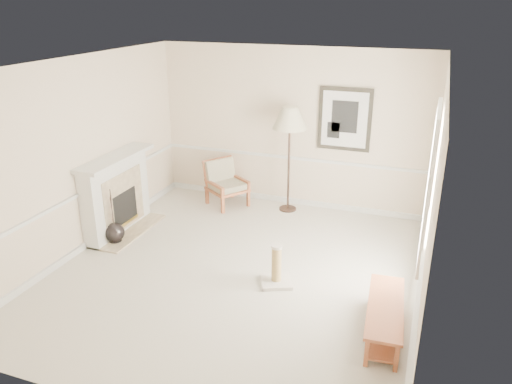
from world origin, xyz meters
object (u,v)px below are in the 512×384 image
scratching_post (276,271)px  bench (385,315)px  floor_lamp (290,121)px  floor_vase (115,233)px  armchair (224,181)px

scratching_post → bench: bearing=-22.2°
floor_lamp → scratching_post: 2.96m
floor_vase → scratching_post: bearing=-5.6°
armchair → floor_lamp: size_ratio=0.48×
floor_lamp → bench: (2.09, -3.11, -1.41)m
scratching_post → armchair: bearing=127.0°
bench → armchair: bearing=137.8°
armchair → floor_lamp: floor_lamp is taller
floor_vase → bench: 4.39m
floor_vase → floor_lamp: 3.47m
floor_lamp → scratching_post: floor_lamp is taller
armchair → floor_lamp: 1.72m
bench → floor_vase: bearing=168.3°
floor_vase → bench: size_ratio=0.68×
bench → scratching_post: bearing=157.8°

